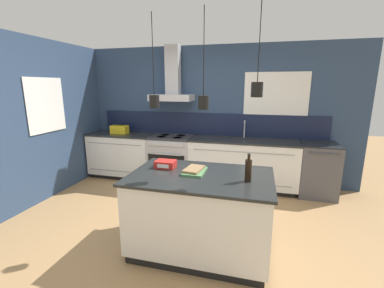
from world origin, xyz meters
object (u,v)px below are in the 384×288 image
oven_range (172,159)px  dishwasher (317,169)px  yellow_toolbox (119,129)px  red_supply_box (165,164)px  book_stack (194,170)px  bottle_on_island (248,170)px

oven_range → dishwasher: same height
dishwasher → yellow_toolbox: (-3.75, 0.00, 0.54)m
oven_range → red_supply_box: bearing=-72.7°
oven_range → red_supply_box: red_supply_box is taller
yellow_toolbox → book_stack: bearing=-43.3°
oven_range → red_supply_box: size_ratio=3.92×
oven_range → red_supply_box: 2.01m
dishwasher → yellow_toolbox: 3.79m
dishwasher → yellow_toolbox: bearing=180.0°
oven_range → dishwasher: size_ratio=1.00×
bottle_on_island → red_supply_box: (-0.97, 0.22, -0.08)m
bottle_on_island → red_supply_box: bottle_on_island is taller
oven_range → red_supply_box: (0.58, -1.86, 0.50)m
red_supply_box → dishwasher: bearing=42.1°
book_stack → yellow_toolbox: 2.84m
book_stack → dishwasher: bearing=49.0°
book_stack → yellow_toolbox: size_ratio=1.00×
oven_range → yellow_toolbox: yellow_toolbox is taller
book_stack → red_supply_box: 0.38m
dishwasher → bottle_on_island: (-1.10, -2.08, 0.58)m
oven_range → dishwasher: bearing=0.1°
book_stack → oven_range: bearing=116.1°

